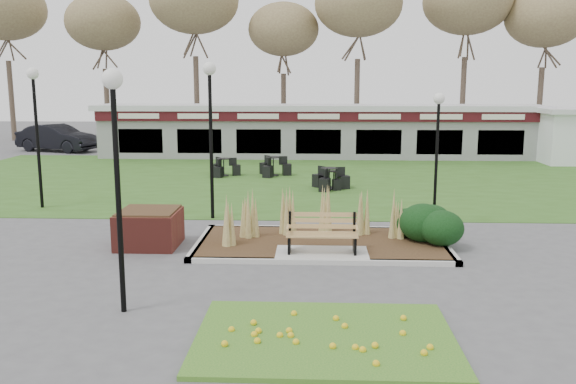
{
  "coord_description": "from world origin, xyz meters",
  "views": [
    {
      "loc": [
        -0.19,
        -13.95,
        4.14
      ],
      "look_at": [
        -0.89,
        2.0,
        1.25
      ],
      "focal_mm": 38.0,
      "sensor_mm": 36.0,
      "label": 1
    }
  ],
  "objects_px": {
    "park_bench": "(322,233)",
    "lamp_post_near_right": "(438,130)",
    "bistro_set_b": "(329,182)",
    "bistro_set_c": "(273,169)",
    "brick_planter": "(149,228)",
    "food_pavilion": "(318,131)",
    "lamp_post_near_left": "(115,138)",
    "bistro_set_d": "(334,182)",
    "bistro_set_a": "(224,170)",
    "car_black": "(57,138)",
    "lamp_post_mid_left": "(35,107)",
    "lamp_post_mid_right": "(210,106)"
  },
  "relations": [
    {
      "from": "food_pavilion",
      "to": "lamp_post_mid_left",
      "type": "height_order",
      "value": "lamp_post_mid_left"
    },
    {
      "from": "lamp_post_mid_right",
      "to": "car_black",
      "type": "relative_size",
      "value": 0.95
    },
    {
      "from": "food_pavilion",
      "to": "bistro_set_c",
      "type": "relative_size",
      "value": 15.87
    },
    {
      "from": "lamp_post_mid_left",
      "to": "bistro_set_a",
      "type": "xyz_separation_m",
      "value": [
        5.02,
        7.2,
        -3.08
      ]
    },
    {
      "from": "park_bench",
      "to": "lamp_post_mid_left",
      "type": "distance_m",
      "value": 11.03
    },
    {
      "from": "bistro_set_d",
      "to": "car_black",
      "type": "bearing_deg",
      "value": 142.9
    },
    {
      "from": "park_bench",
      "to": "food_pavilion",
      "type": "height_order",
      "value": "food_pavilion"
    },
    {
      "from": "lamp_post_mid_left",
      "to": "car_black",
      "type": "xyz_separation_m",
      "value": [
        -6.48,
        16.56,
        -2.54
      ]
    },
    {
      "from": "lamp_post_near_left",
      "to": "car_black",
      "type": "xyz_separation_m",
      "value": [
        -12.08,
        25.62,
        -2.37
      ]
    },
    {
      "from": "lamp_post_mid_right",
      "to": "car_black",
      "type": "bearing_deg",
      "value": 124.77
    },
    {
      "from": "lamp_post_near_right",
      "to": "bistro_set_b",
      "type": "xyz_separation_m",
      "value": [
        -2.93,
        5.94,
        -2.5
      ]
    },
    {
      "from": "bistro_set_d",
      "to": "car_black",
      "type": "xyz_separation_m",
      "value": [
        -16.31,
        12.33,
        0.57
      ]
    },
    {
      "from": "bistro_set_d",
      "to": "car_black",
      "type": "height_order",
      "value": "car_black"
    },
    {
      "from": "park_bench",
      "to": "lamp_post_near_right",
      "type": "xyz_separation_m",
      "value": [
        3.31,
        3.35,
        2.21
      ]
    },
    {
      "from": "bistro_set_a",
      "to": "bistro_set_d",
      "type": "relative_size",
      "value": 1.13
    },
    {
      "from": "food_pavilion",
      "to": "lamp_post_near_left",
      "type": "bearing_deg",
      "value": -98.88
    },
    {
      "from": "bistro_set_b",
      "to": "lamp_post_near_left",
      "type": "bearing_deg",
      "value": -107.24
    },
    {
      "from": "park_bench",
      "to": "lamp_post_near_right",
      "type": "distance_m",
      "value": 5.2
    },
    {
      "from": "bistro_set_a",
      "to": "bistro_set_d",
      "type": "distance_m",
      "value": 5.65
    },
    {
      "from": "lamp_post_near_left",
      "to": "bistro_set_a",
      "type": "bearing_deg",
      "value": 92.02
    },
    {
      "from": "lamp_post_mid_right",
      "to": "lamp_post_mid_left",
      "type": "bearing_deg",
      "value": 167.25
    },
    {
      "from": "park_bench",
      "to": "food_pavilion",
      "type": "xyz_separation_m",
      "value": [
        0.0,
        19.71,
        0.89
      ]
    },
    {
      "from": "food_pavilion",
      "to": "car_black",
      "type": "height_order",
      "value": "food_pavilion"
    },
    {
      "from": "lamp_post_near_right",
      "to": "lamp_post_mid_left",
      "type": "height_order",
      "value": "lamp_post_mid_left"
    },
    {
      "from": "brick_planter",
      "to": "lamp_post_mid_right",
      "type": "height_order",
      "value": "lamp_post_mid_right"
    },
    {
      "from": "brick_planter",
      "to": "bistro_set_a",
      "type": "height_order",
      "value": "brick_planter"
    },
    {
      "from": "food_pavilion",
      "to": "bistro_set_a",
      "type": "height_order",
      "value": "food_pavilion"
    },
    {
      "from": "lamp_post_near_left",
      "to": "bistro_set_b",
      "type": "relative_size",
      "value": 2.85
    },
    {
      "from": "food_pavilion",
      "to": "brick_planter",
      "type": "bearing_deg",
      "value": -103.06
    },
    {
      "from": "park_bench",
      "to": "lamp_post_near_left",
      "type": "distance_m",
      "value": 5.85
    },
    {
      "from": "bistro_set_b",
      "to": "bistro_set_c",
      "type": "bearing_deg",
      "value": 125.68
    },
    {
      "from": "bistro_set_b",
      "to": "bistro_set_c",
      "type": "height_order",
      "value": "bistro_set_c"
    },
    {
      "from": "food_pavilion",
      "to": "lamp_post_mid_left",
      "type": "relative_size",
      "value": 5.34
    },
    {
      "from": "lamp_post_near_right",
      "to": "bistro_set_a",
      "type": "relative_size",
      "value": 2.71
    },
    {
      "from": "bistro_set_b",
      "to": "bistro_set_d",
      "type": "bearing_deg",
      "value": 53.47
    },
    {
      "from": "park_bench",
      "to": "bistro_set_b",
      "type": "height_order",
      "value": "park_bench"
    },
    {
      "from": "lamp_post_near_left",
      "to": "bistro_set_d",
      "type": "xyz_separation_m",
      "value": [
        4.23,
        13.29,
        -2.94
      ]
    },
    {
      "from": "lamp_post_near_left",
      "to": "bistro_set_a",
      "type": "relative_size",
      "value": 3.09
    },
    {
      "from": "lamp_post_near_left",
      "to": "car_black",
      "type": "relative_size",
      "value": 0.88
    },
    {
      "from": "bistro_set_a",
      "to": "bistro_set_b",
      "type": "xyz_separation_m",
      "value": [
        4.62,
        -3.22,
        0.02
      ]
    },
    {
      "from": "brick_planter",
      "to": "lamp_post_near_right",
      "type": "height_order",
      "value": "lamp_post_near_right"
    },
    {
      "from": "food_pavilion",
      "to": "lamp_post_near_left",
      "type": "distance_m",
      "value": 23.81
    },
    {
      "from": "car_black",
      "to": "lamp_post_mid_right",
      "type": "bearing_deg",
      "value": -127.19
    },
    {
      "from": "brick_planter",
      "to": "car_black",
      "type": "distance_m",
      "value": 23.98
    },
    {
      "from": "lamp_post_near_right",
      "to": "lamp_post_mid_right",
      "type": "distance_m",
      "value": 6.68
    },
    {
      "from": "food_pavilion",
      "to": "lamp_post_mid_left",
      "type": "distance_m",
      "value": 17.22
    },
    {
      "from": "lamp_post_near_right",
      "to": "bistro_set_b",
      "type": "height_order",
      "value": "lamp_post_near_right"
    },
    {
      "from": "lamp_post_mid_right",
      "to": "bistro_set_b",
      "type": "bearing_deg",
      "value": 55.24
    },
    {
      "from": "lamp_post_mid_left",
      "to": "bistro_set_c",
      "type": "height_order",
      "value": "lamp_post_mid_left"
    },
    {
      "from": "bistro_set_c",
      "to": "lamp_post_near_right",
      "type": "bearing_deg",
      "value": -60.14
    }
  ]
}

